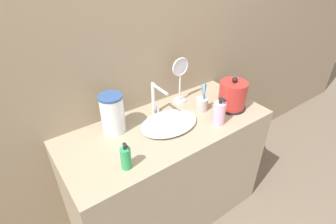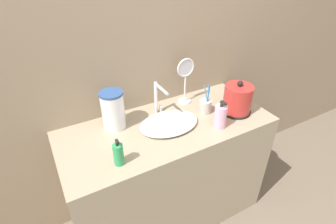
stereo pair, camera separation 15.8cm
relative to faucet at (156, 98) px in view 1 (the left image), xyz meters
name	(u,v)px [view 1 (the left image)]	position (x,y,z in m)	size (l,w,h in m)	color
wall_back	(138,42)	(-0.01, 0.16, 0.32)	(6.00, 0.04, 2.60)	gray
vanity_counter	(168,173)	(-0.01, -0.15, -0.55)	(1.35, 0.58, 0.85)	gray
sink_basin	(169,123)	(0.00, -0.15, -0.11)	(0.38, 0.27, 0.04)	white
faucet	(156,98)	(0.00, 0.00, 0.00)	(0.06, 0.17, 0.23)	silver
electric_kettle	(232,96)	(0.47, -0.23, -0.04)	(0.20, 0.20, 0.23)	black
toothbrush_cup	(202,104)	(0.28, -0.13, -0.08)	(0.08, 0.08, 0.21)	#B7B2A8
lotion_bottle	(126,158)	(-0.39, -0.32, -0.07)	(0.05, 0.05, 0.16)	#2D9956
shampoo_bottle	(219,113)	(0.26, -0.31, -0.05)	(0.08, 0.08, 0.19)	#EAA8C6
vanity_mirror	(180,76)	(0.24, 0.05, 0.06)	(0.13, 0.09, 0.33)	silver
water_pitcher	(113,114)	(-0.30, 0.00, -0.01)	(0.14, 0.14, 0.24)	silver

